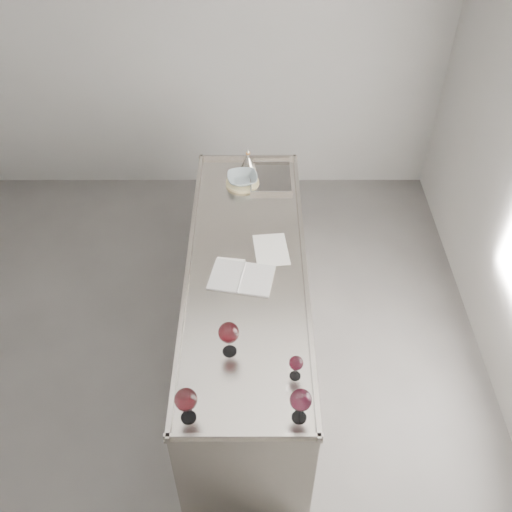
{
  "coord_description": "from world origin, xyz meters",
  "views": [
    {
      "loc": [
        0.56,
        -2.27,
        3.48
      ],
      "look_at": [
        0.56,
        0.3,
        1.02
      ],
      "focal_mm": 40.0,
      "sensor_mm": 36.0,
      "label": 1
    }
  ],
  "objects_px": {
    "wine_glass_middle": "(229,333)",
    "ceramic_bowl": "(242,179)",
    "counter": "(247,313)",
    "wine_glass_small": "(296,364)",
    "notebook": "(242,277)",
    "wine_funnel": "(248,163)",
    "wine_glass_right": "(301,401)",
    "wine_glass_left": "(186,400)"
  },
  "relations": [
    {
      "from": "wine_glass_middle",
      "to": "ceramic_bowl",
      "type": "distance_m",
      "value": 1.54
    },
    {
      "from": "counter",
      "to": "wine_glass_small",
      "type": "distance_m",
      "value": 1.05
    },
    {
      "from": "notebook",
      "to": "wine_funnel",
      "type": "xyz_separation_m",
      "value": [
        0.03,
        1.16,
        0.05
      ]
    },
    {
      "from": "wine_funnel",
      "to": "wine_glass_middle",
      "type": "bearing_deg",
      "value": -92.9
    },
    {
      "from": "wine_glass_small",
      "to": "notebook",
      "type": "height_order",
      "value": "wine_glass_small"
    },
    {
      "from": "notebook",
      "to": "wine_glass_small",
      "type": "bearing_deg",
      "value": -57.12
    },
    {
      "from": "wine_glass_right",
      "to": "wine_glass_small",
      "type": "relative_size",
      "value": 1.4
    },
    {
      "from": "wine_glass_middle",
      "to": "wine_glass_small",
      "type": "bearing_deg",
      "value": -24.57
    },
    {
      "from": "wine_glass_left",
      "to": "wine_glass_right",
      "type": "distance_m",
      "value": 0.55
    },
    {
      "from": "wine_glass_middle",
      "to": "wine_glass_right",
      "type": "height_order",
      "value": "wine_glass_middle"
    },
    {
      "from": "ceramic_bowl",
      "to": "wine_funnel",
      "type": "distance_m",
      "value": 0.18
    },
    {
      "from": "wine_glass_left",
      "to": "wine_glass_small",
      "type": "relative_size",
      "value": 1.43
    },
    {
      "from": "counter",
      "to": "notebook",
      "type": "relative_size",
      "value": 5.65
    },
    {
      "from": "wine_glass_left",
      "to": "wine_glass_small",
      "type": "height_order",
      "value": "wine_glass_left"
    },
    {
      "from": "wine_glass_left",
      "to": "ceramic_bowl",
      "type": "bearing_deg",
      "value": 83.06
    },
    {
      "from": "counter",
      "to": "wine_glass_middle",
      "type": "distance_m",
      "value": 0.92
    },
    {
      "from": "wine_glass_small",
      "to": "wine_glass_right",
      "type": "bearing_deg",
      "value": -88.23
    },
    {
      "from": "wine_glass_right",
      "to": "wine_funnel",
      "type": "height_order",
      "value": "wine_glass_right"
    },
    {
      "from": "wine_glass_right",
      "to": "ceramic_bowl",
      "type": "height_order",
      "value": "wine_glass_right"
    },
    {
      "from": "wine_glass_middle",
      "to": "wine_glass_right",
      "type": "relative_size",
      "value": 1.04
    },
    {
      "from": "wine_glass_right",
      "to": "counter",
      "type": "bearing_deg",
      "value": 104.27
    },
    {
      "from": "wine_glass_right",
      "to": "wine_glass_small",
      "type": "xyz_separation_m",
      "value": [
        -0.01,
        0.24,
        -0.04
      ]
    },
    {
      "from": "wine_glass_right",
      "to": "wine_glass_small",
      "type": "bearing_deg",
      "value": 91.77
    },
    {
      "from": "counter",
      "to": "wine_glass_small",
      "type": "bearing_deg",
      "value": -72.27
    },
    {
      "from": "wine_glass_middle",
      "to": "notebook",
      "type": "bearing_deg",
      "value": 84.3
    },
    {
      "from": "wine_glass_left",
      "to": "wine_glass_right",
      "type": "height_order",
      "value": "wine_glass_left"
    },
    {
      "from": "wine_glass_middle",
      "to": "wine_glass_small",
      "type": "xyz_separation_m",
      "value": [
        0.35,
        -0.16,
        -0.05
      ]
    },
    {
      "from": "wine_glass_left",
      "to": "wine_glass_right",
      "type": "relative_size",
      "value": 1.03
    },
    {
      "from": "notebook",
      "to": "wine_funnel",
      "type": "bearing_deg",
      "value": 99.07
    },
    {
      "from": "notebook",
      "to": "wine_funnel",
      "type": "height_order",
      "value": "wine_funnel"
    },
    {
      "from": "wine_glass_right",
      "to": "notebook",
      "type": "xyz_separation_m",
      "value": [
        -0.3,
        0.97,
        -0.15
      ]
    },
    {
      "from": "counter",
      "to": "wine_glass_small",
      "type": "relative_size",
      "value": 15.78
    },
    {
      "from": "wine_glass_small",
      "to": "notebook",
      "type": "bearing_deg",
      "value": 112.29
    },
    {
      "from": "wine_glass_right",
      "to": "ceramic_bowl",
      "type": "bearing_deg",
      "value": 99.18
    },
    {
      "from": "wine_glass_middle",
      "to": "wine_funnel",
      "type": "relative_size",
      "value": 1.13
    },
    {
      "from": "notebook",
      "to": "ceramic_bowl",
      "type": "distance_m",
      "value": 0.98
    },
    {
      "from": "ceramic_bowl",
      "to": "wine_funnel",
      "type": "relative_size",
      "value": 1.14
    },
    {
      "from": "wine_glass_small",
      "to": "wine_glass_middle",
      "type": "bearing_deg",
      "value": 155.43
    },
    {
      "from": "wine_glass_right",
      "to": "wine_glass_middle",
      "type": "bearing_deg",
      "value": 131.51
    },
    {
      "from": "wine_glass_small",
      "to": "notebook",
      "type": "relative_size",
      "value": 0.36
    },
    {
      "from": "wine_glass_left",
      "to": "wine_glass_middle",
      "type": "relative_size",
      "value": 0.99
    },
    {
      "from": "counter",
      "to": "notebook",
      "type": "bearing_deg",
      "value": -103.66
    }
  ]
}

